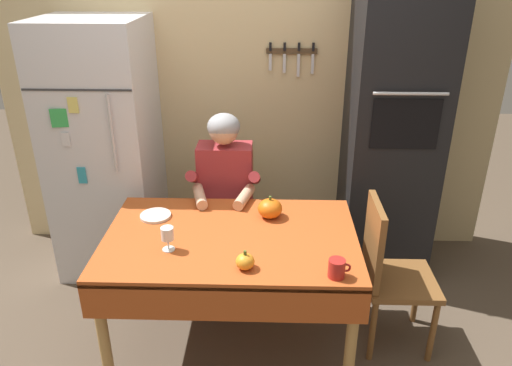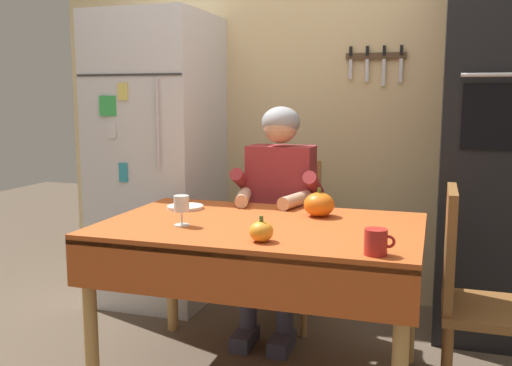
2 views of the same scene
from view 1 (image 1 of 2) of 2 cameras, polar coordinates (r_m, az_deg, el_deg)
ground_plane at (r=3.10m, az=-2.81°, el=-18.90°), size 10.00×10.00×0.00m
back_wall_assembly at (r=3.68m, az=-0.83°, el=11.61°), size 3.70×0.13×2.60m
refrigerator at (r=3.62m, az=-17.14°, el=3.61°), size 0.68×0.71×1.80m
wall_oven at (r=3.51m, az=15.55°, el=5.80°), size 0.60×0.64×2.10m
dining_table at (r=2.75m, az=-2.97°, el=-7.85°), size 1.40×0.90×0.74m
chair_behind_person at (r=3.52m, az=-3.30°, el=-2.84°), size 0.40×0.40×0.93m
seated_person at (r=3.25m, az=-3.68°, el=-0.85°), size 0.47×0.55×1.25m
chair_right_side at (r=2.95m, az=15.15°, el=-9.66°), size 0.40×0.40×0.93m
coffee_mug at (r=2.41m, az=9.42°, el=-9.78°), size 0.11×0.08×0.09m
wine_glass at (r=2.59m, az=-10.28°, el=-5.97°), size 0.07×0.07×0.13m
pumpkin_large at (r=2.44m, az=-1.28°, el=-9.12°), size 0.09×0.09×0.10m
pumpkin_medium at (r=2.88m, az=1.64°, el=-2.98°), size 0.14×0.14×0.14m
serving_tray at (r=2.97m, az=-11.62°, el=-3.74°), size 0.18×0.18×0.02m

